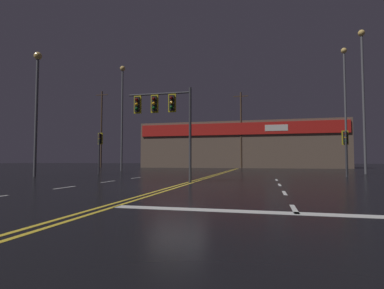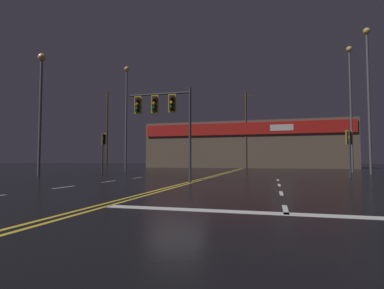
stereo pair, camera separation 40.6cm
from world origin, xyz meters
The scene contains 11 objects.
ground_plane centered at (0.00, 0.00, 0.00)m, with size 200.00×200.00×0.00m, color black.
road_markings centered at (0.79, -1.07, 0.00)m, with size 13.22×60.00×0.01m.
traffic_signal_median centered at (-1.58, 2.39, 3.91)m, with size 3.58×0.36×5.03m.
traffic_signal_corner_northwest centered at (-9.92, 10.05, 2.58)m, with size 0.42×0.36×3.51m.
traffic_signal_corner_northeast centered at (9.26, 9.81, 2.37)m, with size 0.42×0.36×3.23m.
streetlight_median_approach centered at (-11.19, 16.58, 7.12)m, with size 0.56×0.56×11.46m.
streetlight_far_left centered at (-12.19, 5.25, 5.81)m, with size 0.56×0.56×9.04m.
streetlight_far_right centered at (11.63, 19.29, 7.64)m, with size 0.56×0.56×12.42m.
streetlight_far_median centered at (12.04, 15.14, 7.64)m, with size 0.56×0.56×12.43m.
building_backdrop centered at (0.00, 36.82, 3.55)m, with size 31.20×10.23×7.09m.
utility_pole_row centered at (-2.56, 31.89, 5.85)m, with size 46.20×0.26×12.75m.
Camera 2 is at (4.18, -12.78, 1.15)m, focal length 28.00 mm.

